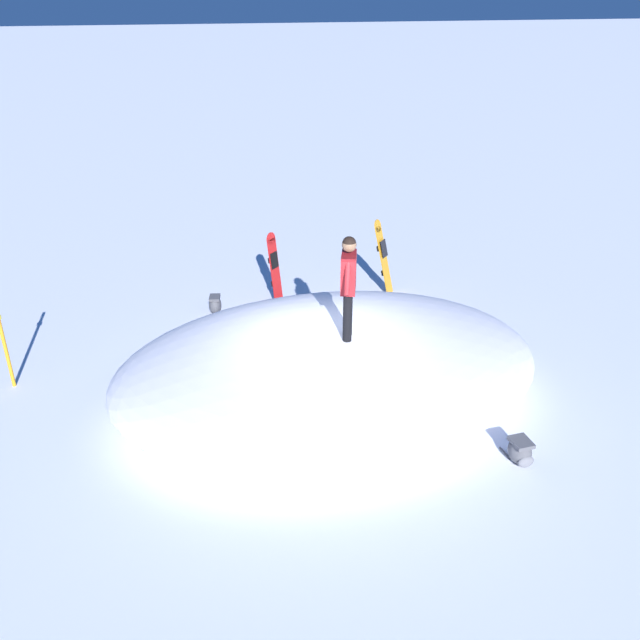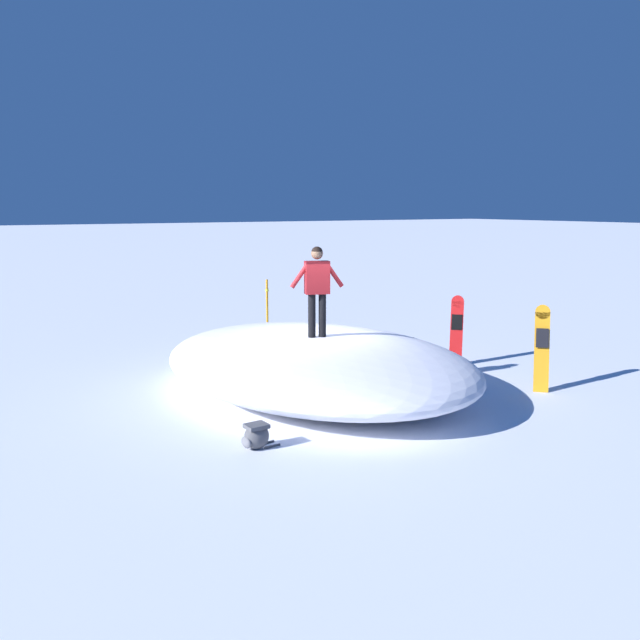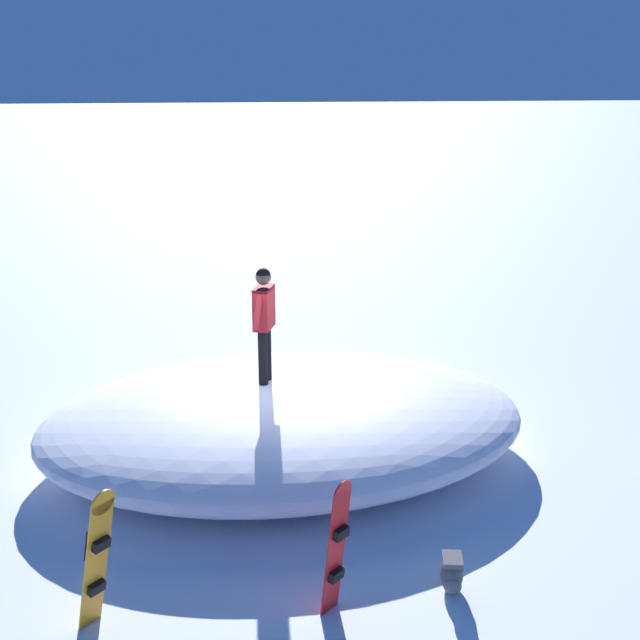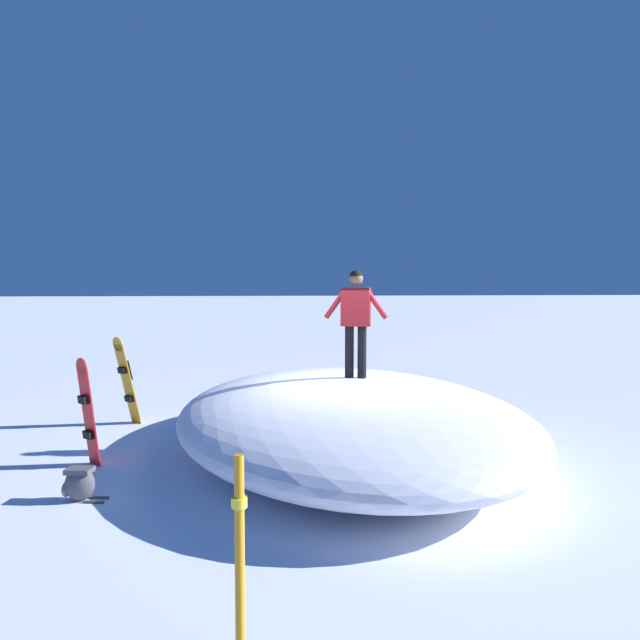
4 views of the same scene
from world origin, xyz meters
name	(u,v)px [view 3 (image 3 of 4)]	position (x,y,z in m)	size (l,w,h in m)	color
ground	(292,459)	(0.00, 0.00, 0.00)	(240.00, 240.00, 0.00)	white
snow_mound	(284,420)	(-0.13, -0.10, 0.56)	(7.06, 5.17, 1.13)	white
snowboarder_standing	(264,315)	(-0.27, -0.36, 2.13)	(0.99, 0.40, 1.68)	black
snowboard_primary_upright	(97,557)	(3.66, -2.28, 0.85)	(0.49, 0.50, 1.65)	orange
snowboard_secondary_upright	(337,545)	(3.67, 0.12, 0.81)	(0.34, 0.34, 1.57)	red
backpack_near	(452,573)	(3.41, 1.43, 0.21)	(0.56, 0.32, 0.40)	#4C4C51
backpack_far	(144,391)	(-2.49, -2.30, 0.20)	(0.58, 0.34, 0.38)	#4C4C51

